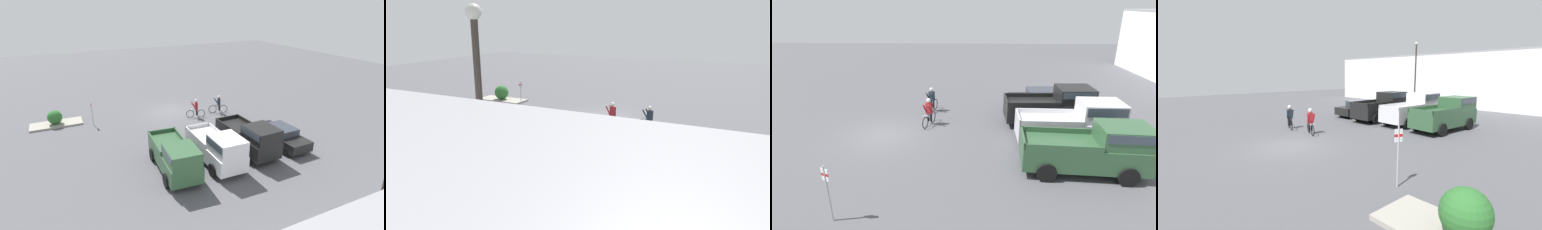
# 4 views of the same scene
# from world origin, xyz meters

# --- Properties ---
(ground_plane) EXTENTS (80.00, 80.00, 0.00)m
(ground_plane) POSITION_xyz_m (0.00, 0.00, 0.00)
(ground_plane) COLOR #4C4C51
(sedan_0) EXTENTS (2.09, 4.60, 1.41)m
(sedan_0) POSITION_xyz_m (-4.81, 9.82, 0.71)
(sedan_0) COLOR black
(sedan_0) RESTS_ON ground_plane
(pickup_truck_0) EXTENTS (2.29, 5.17, 2.33)m
(pickup_truck_0) POSITION_xyz_m (-2.02, 9.96, 1.19)
(pickup_truck_0) COLOR black
(pickup_truck_0) RESTS_ON ground_plane
(pickup_truck_1) EXTENTS (2.21, 5.28, 2.37)m
(pickup_truck_1) POSITION_xyz_m (0.80, 10.41, 1.21)
(pickup_truck_1) COLOR silver
(pickup_truck_1) RESTS_ON ground_plane
(pickup_truck_2) EXTENTS (2.44, 5.41, 2.26)m
(pickup_truck_2) POSITION_xyz_m (3.62, 10.19, 1.17)
(pickup_truck_2) COLOR #2D5133
(pickup_truck_2) RESTS_ON ground_plane
(cyclist_0) EXTENTS (1.65, 0.64, 1.73)m
(cyclist_0) POSITION_xyz_m (-1.60, 2.32, 0.86)
(cyclist_0) COLOR black
(cyclist_0) RESTS_ON ground_plane
(cyclist_1) EXTENTS (1.73, 0.66, 1.71)m
(cyclist_1) POSITION_xyz_m (-4.02, 2.16, 0.84)
(cyclist_1) COLOR black
(cyclist_1) RESTS_ON ground_plane
(fire_lane_sign) EXTENTS (0.14, 0.29, 2.16)m
(fire_lane_sign) POSITION_xyz_m (7.09, 0.19, 1.31)
(fire_lane_sign) COLOR #9E9EA3
(fire_lane_sign) RESTS_ON ground_plane
(curb_island) EXTENTS (4.15, 1.74, 0.15)m
(curb_island) POSITION_xyz_m (9.93, -1.13, 0.07)
(curb_island) COLOR gray
(curb_island) RESTS_ON ground_plane
(shrub) EXTENTS (1.19, 1.19, 1.19)m
(shrub) POSITION_xyz_m (9.97, -1.05, 0.74)
(shrub) COLOR #286028
(shrub) RESTS_ON curb_island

